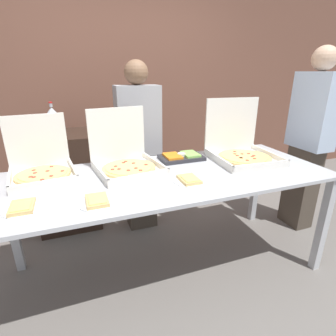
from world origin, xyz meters
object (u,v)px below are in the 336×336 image
paper_plate_front_right (22,207)px  paper_plate_front_center (97,201)px  paper_plate_front_left (189,180)px  pizza_box_near_right (241,149)px  person_guest_plaid (309,139)px  pizza_box_far_right (126,160)px  veggie_tray (181,157)px  pizza_box_far_left (42,166)px  soda_bottle (53,121)px  soda_can_silver (36,134)px  person_guest_cap (139,147)px

paper_plate_front_right → paper_plate_front_center: bearing=-9.2°
paper_plate_front_left → pizza_box_near_right: bearing=26.6°
pizza_box_near_right → paper_plate_front_left: size_ratio=2.57×
person_guest_plaid → paper_plate_front_center: bearing=102.6°
pizza_box_far_right → paper_plate_front_center: bearing=-127.2°
veggie_tray → pizza_box_far_left: bearing=-179.4°
pizza_box_near_right → paper_plate_front_center: size_ratio=2.54×
paper_plate_front_left → paper_plate_front_center: bearing=-170.7°
soda_bottle → paper_plate_front_left: bearing=-54.5°
pizza_box_near_right → person_guest_plaid: size_ratio=0.31×
pizza_box_far_right → pizza_box_far_left: pizza_box_far_right is taller
paper_plate_front_right → soda_can_silver: soda_can_silver is taller
pizza_box_far_right → paper_plate_front_center: 0.55m
paper_plate_front_right → person_guest_cap: bearing=46.8°
pizza_box_far_right → pizza_box_far_left: 0.59m
pizza_box_far_left → veggie_tray: bearing=-6.7°
paper_plate_front_left → paper_plate_front_center: (-0.62, -0.10, -0.00)m
pizza_box_near_right → pizza_box_far_right: bearing=179.9°
soda_bottle → paper_plate_front_center: bearing=-79.4°
pizza_box_far_right → pizza_box_near_right: bearing=-12.1°
pizza_box_far_right → paper_plate_front_center: pizza_box_far_right is taller
pizza_box_far_left → soda_can_silver: size_ratio=3.87×
person_guest_plaid → pizza_box_near_right: bearing=93.4°
soda_can_silver → soda_bottle: bearing=56.2°
pizza_box_far_left → soda_bottle: size_ratio=1.57×
paper_plate_front_center → pizza_box_far_left: bearing=119.9°
soda_can_silver → person_guest_cap: size_ratio=0.08×
pizza_box_near_right → paper_plate_front_center: pizza_box_near_right is taller
paper_plate_front_left → paper_plate_front_center: size_ratio=0.99×
paper_plate_front_left → person_guest_cap: (-0.12, 0.90, 0.01)m
pizza_box_far_right → paper_plate_front_right: pizza_box_far_right is taller
pizza_box_far_right → veggie_tray: (0.49, 0.09, -0.06)m
paper_plate_front_right → pizza_box_near_right: bearing=12.1°
person_guest_plaid → paper_plate_front_left: bearing=104.0°
pizza_box_far_left → paper_plate_front_left: (0.93, -0.45, -0.06)m
pizza_box_far_right → pizza_box_near_right: (0.97, -0.07, 0.01)m
pizza_box_near_right → pizza_box_far_left: pizza_box_near_right is taller
pizza_box_near_right → soda_bottle: (-1.48, 0.90, 0.18)m
pizza_box_far_left → veggie_tray: pizza_box_far_left is taller
person_guest_cap → paper_plate_front_right: bearing=46.8°
pizza_box_far_left → paper_plate_front_right: size_ratio=2.37×
paper_plate_front_center → soda_bottle: 1.35m
pizza_box_far_right → paper_plate_front_center: size_ratio=2.44×
person_guest_plaid → pizza_box_far_left: bearing=87.7°
pizza_box_far_left → paper_plate_front_left: pizza_box_far_left is taller
pizza_box_far_left → paper_plate_front_left: 1.04m
paper_plate_front_center → soda_can_silver: 1.18m
paper_plate_front_right → person_guest_plaid: 2.47m
paper_plate_front_right → veggie_tray: bearing=23.7°
veggie_tray → person_guest_plaid: person_guest_plaid is taller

